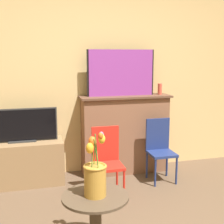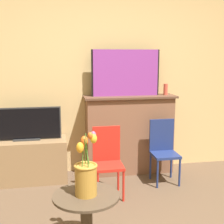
{
  "view_description": "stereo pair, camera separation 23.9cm",
  "coord_description": "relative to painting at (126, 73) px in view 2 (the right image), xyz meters",
  "views": [
    {
      "loc": [
        -0.87,
        -1.82,
        1.52
      ],
      "look_at": [
        -0.06,
        1.23,
        0.94
      ],
      "focal_mm": 50.0,
      "sensor_mm": 36.0,
      "label": 1
    },
    {
      "loc": [
        -0.63,
        -1.88,
        1.52
      ],
      "look_at": [
        -0.06,
        1.23,
        0.94
      ],
      "focal_mm": 50.0,
      "sensor_mm": 36.0,
      "label": 2
    }
  ],
  "objects": [
    {
      "name": "chair_blue",
      "position": [
        0.39,
        -0.38,
        -0.88
      ],
      "size": [
        0.3,
        0.3,
        0.75
      ],
      "color": "navy",
      "rests_on": "ground"
    },
    {
      "name": "wall_back",
      "position": [
        -0.25,
        0.18,
        0.05
      ],
      "size": [
        8.0,
        0.06,
        2.7
      ],
      "color": "tan",
      "rests_on": "ground"
    },
    {
      "name": "mantel_candle",
      "position": [
        0.53,
        -0.01,
        -0.22
      ],
      "size": [
        0.05,
        0.05,
        0.14
      ],
      "color": "#CC4C3D",
      "rests_on": "fireplace_mantel"
    },
    {
      "name": "chair_red",
      "position": [
        -0.34,
        -0.63,
        -0.88
      ],
      "size": [
        0.3,
        0.3,
        0.75
      ],
      "color": "red",
      "rests_on": "ground"
    },
    {
      "name": "vase_tulips",
      "position": [
        -0.67,
        -1.59,
        -0.67
      ],
      "size": [
        0.19,
        0.24,
        0.51
      ],
      "color": "#B78433",
      "rests_on": "side_table"
    },
    {
      "name": "tv_stand",
      "position": [
        -1.23,
        -0.08,
        -1.04
      ],
      "size": [
        0.93,
        0.42,
        0.52
      ],
      "color": "olive",
      "rests_on": "ground"
    },
    {
      "name": "fireplace_mantel",
      "position": [
        0.05,
        -0.01,
        -0.78
      ],
      "size": [
        1.17,
        0.35,
        1.01
      ],
      "color": "brown",
      "rests_on": "ground"
    },
    {
      "name": "painting",
      "position": [
        0.0,
        0.0,
        0.0
      ],
      "size": [
        0.87,
        0.03,
        0.58
      ],
      "color": "black",
      "rests_on": "fireplace_mantel"
    },
    {
      "name": "side_table",
      "position": [
        -0.67,
        -1.6,
        -0.99
      ],
      "size": [
        0.52,
        0.52,
        0.47
      ],
      "color": "#4C3D2D",
      "rests_on": "ground"
    },
    {
      "name": "tv_monitor",
      "position": [
        -1.23,
        -0.08,
        -0.59
      ],
      "size": [
        0.82,
        0.12,
        0.39
      ],
      "color": "#2D2D2D",
      "rests_on": "tv_stand"
    }
  ]
}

